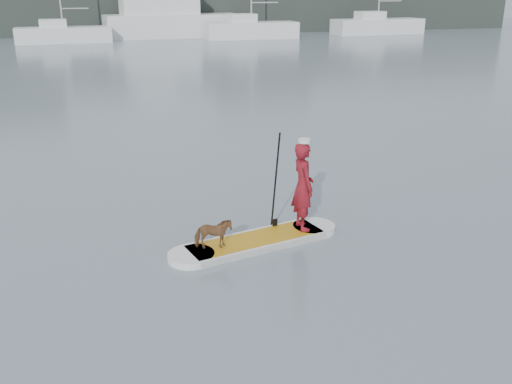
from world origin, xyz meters
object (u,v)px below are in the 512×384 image
object	(u,v)px
paddleboard	(256,241)
motor_yacht_a	(167,14)
sailboat_d	(63,33)
sailboat_f	(377,24)
sailboat_e	(251,29)
dog	(213,234)
paddler	(303,186)

from	to	relation	value
paddleboard	motor_yacht_a	world-z (taller)	motor_yacht_a
paddleboard	sailboat_d	xyz separation A→B (m)	(-4.85, 42.05, 0.74)
sailboat_f	sailboat_e	bearing A→B (deg)	-176.90
paddleboard	sailboat_f	xyz separation A→B (m)	(24.35, 43.64, 0.85)
motor_yacht_a	dog	bearing A→B (deg)	-101.95
paddleboard	sailboat_e	distance (m)	43.37
dog	sailboat_f	bearing A→B (deg)	-23.35
sailboat_e	sailboat_f	xyz separation A→B (m)	(13.23, 1.73, 0.07)
sailboat_f	motor_yacht_a	size ratio (longest dim) A/B	1.08
dog	sailboat_d	xyz separation A→B (m)	(-4.04, 42.24, 0.41)
sailboat_e	sailboat_f	world-z (taller)	sailboat_f
paddleboard	dog	distance (m)	0.90
dog	sailboat_d	bearing A→B (deg)	11.97
paddleboard	sailboat_f	distance (m)	49.98
paddler	paddleboard	bearing A→B (deg)	102.12
paddler	sailboat_f	world-z (taller)	sailboat_f
paddleboard	sailboat_e	world-z (taller)	sailboat_e
paddler	sailboat_d	xyz separation A→B (m)	(-5.80, 41.82, -0.14)
sailboat_d	sailboat_e	distance (m)	15.97
dog	sailboat_d	distance (m)	42.44
sailboat_e	paddler	bearing A→B (deg)	-103.48
sailboat_f	paddleboard	bearing A→B (deg)	-123.51
dog	motor_yacht_a	distance (m)	45.77
paddler	sailboat_e	size ratio (longest dim) A/B	0.14
dog	sailboat_f	size ratio (longest dim) A/B	0.05
sailboat_d	sailboat_e	world-z (taller)	sailboat_e
motor_yacht_a	sailboat_e	bearing A→B (deg)	-31.55
dog	motor_yacht_a	size ratio (longest dim) A/B	0.05
paddleboard	motor_yacht_a	size ratio (longest dim) A/B	0.26
sailboat_e	motor_yacht_a	distance (m)	7.81
paddler	sailboat_f	xyz separation A→B (m)	(23.40, 43.41, -0.02)
sailboat_e	motor_yacht_a	size ratio (longest dim) A/B	0.94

